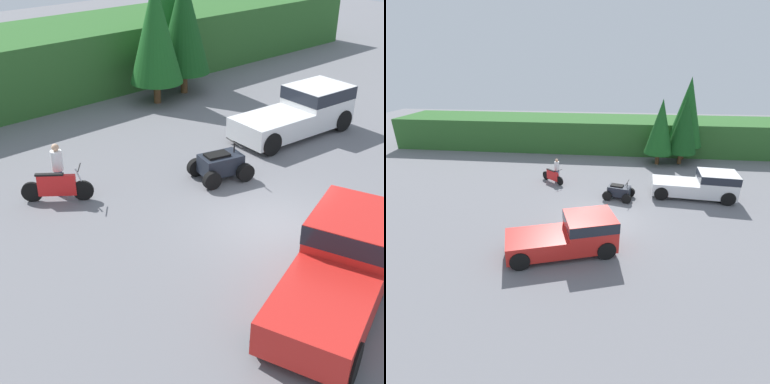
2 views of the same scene
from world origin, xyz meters
TOP-DOWN VIEW (x-y plane):
  - ground_plane at (0.00, 0.00)m, footprint 80.00×80.00m
  - hillside_backdrop at (0.00, 16.00)m, footprint 44.00×6.00m
  - tree_left at (4.46, 11.02)m, footprint 2.49×2.49m
  - tree_mid_left at (6.46, 11.37)m, footprint 2.59×2.59m
  - pickup_truck_red at (-1.29, -3.15)m, footprint 5.52×3.55m
  - pickup_truck_second at (6.50, 4.06)m, footprint 5.49×2.54m
  - dirt_bike at (-3.97, 5.59)m, footprint 1.85×1.50m
  - quad_atv at (1.00, 3.25)m, footprint 2.22×1.80m
  - rider_person at (-3.69, 5.94)m, footprint 0.52×0.52m

SIDE VIEW (x-z plane):
  - ground_plane at x=0.00m, z-range 0.00..0.00m
  - dirt_bike at x=-3.97m, z-range -0.10..1.07m
  - quad_atv at x=1.00m, z-range -0.13..1.12m
  - rider_person at x=-3.69m, z-range 0.08..1.86m
  - pickup_truck_red at x=-1.29m, z-range 0.05..1.90m
  - pickup_truck_second at x=6.50m, z-range 0.06..1.90m
  - hillside_backdrop at x=0.00m, z-range 0.00..3.10m
  - tree_left at x=4.46m, z-range 0.50..6.17m
  - tree_mid_left at x=6.46m, z-range 0.52..6.41m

